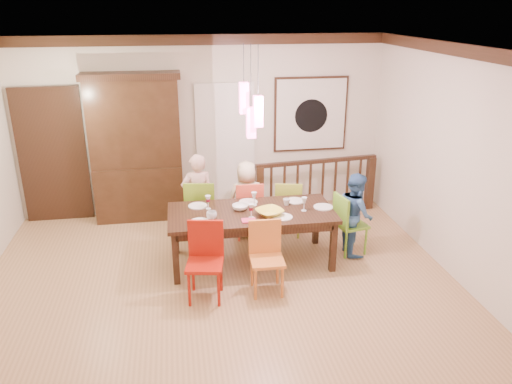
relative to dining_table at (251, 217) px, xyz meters
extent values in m
plane|color=#A67D50|center=(-0.47, -0.47, -0.67)|extent=(6.00, 6.00, 0.00)
plane|color=white|center=(-0.47, -0.47, 2.23)|extent=(6.00, 6.00, 0.00)
plane|color=beige|center=(-0.47, 2.03, 0.78)|extent=(6.00, 0.00, 6.00)
plane|color=beige|center=(2.53, -0.47, 0.78)|extent=(0.00, 5.00, 5.00)
cube|color=black|center=(-2.87, 1.98, 0.38)|extent=(1.04, 0.07, 2.24)
cube|color=silver|center=(-0.12, 1.99, 0.38)|extent=(0.97, 0.05, 2.22)
cube|color=black|center=(1.33, 2.00, 0.93)|extent=(1.25, 0.04, 1.25)
cube|color=silver|center=(1.33, 1.97, 0.93)|extent=(1.18, 0.02, 1.18)
cylinder|color=black|center=(1.33, 1.96, 0.91)|extent=(0.56, 0.01, 0.56)
cube|color=#E54487|center=(-0.08, 0.05, 1.58)|extent=(0.11, 0.11, 0.38)
cylinder|color=black|center=(-0.08, 0.05, 2.00)|extent=(0.01, 0.01, 0.46)
cube|color=#E54487|center=(0.08, -0.05, 1.43)|extent=(0.11, 0.11, 0.38)
cylinder|color=black|center=(0.08, -0.05, 1.92)|extent=(0.01, 0.01, 0.61)
cube|color=#E54487|center=(0.00, 0.00, 1.28)|extent=(0.11, 0.11, 0.38)
cylinder|color=black|center=(0.00, 0.00, 1.85)|extent=(0.01, 0.01, 0.76)
cube|color=black|center=(0.00, 0.00, 0.05)|extent=(2.21, 1.02, 0.05)
cube|color=black|center=(-1.02, 0.42, -0.32)|extent=(0.08, 0.08, 0.70)
cube|color=black|center=(1.02, 0.42, -0.32)|extent=(0.08, 0.08, 0.70)
cube|color=black|center=(-1.02, -0.42, -0.32)|extent=(0.08, 0.08, 0.70)
cube|color=black|center=(1.02, -0.42, -0.32)|extent=(0.08, 0.08, 0.70)
cube|color=black|center=(0.00, 0.44, -0.02)|extent=(2.00, 0.05, 0.10)
cube|color=black|center=(0.00, -0.44, -0.02)|extent=(2.00, 0.05, 0.10)
cube|color=#7AAB23|center=(-0.62, 0.80, -0.20)|extent=(0.50, 0.50, 0.04)
cube|color=#7AAB23|center=(-0.62, 0.80, 0.06)|extent=(0.44, 0.12, 0.48)
cylinder|color=#7AAB23|center=(-0.80, 0.62, -0.44)|extent=(0.04, 0.04, 0.46)
cylinder|color=#7AAB23|center=(-0.45, 0.62, -0.44)|extent=(0.04, 0.04, 0.46)
cylinder|color=#7AAB23|center=(-0.80, 0.97, -0.44)|extent=(0.04, 0.04, 0.46)
cylinder|color=#7AAB23|center=(-0.45, 0.97, -0.44)|extent=(0.04, 0.04, 0.46)
cube|color=#E04A30|center=(0.08, 0.81, -0.24)|extent=(0.41, 0.41, 0.04)
cube|color=#E04A30|center=(0.08, 0.81, 0.01)|extent=(0.41, 0.05, 0.44)
cylinder|color=#E04A30|center=(-0.08, 0.65, -0.46)|extent=(0.03, 0.03, 0.43)
cylinder|color=#E04A30|center=(0.24, 0.65, -0.46)|extent=(0.03, 0.03, 0.43)
cylinder|color=#E04A30|center=(-0.08, 0.98, -0.46)|extent=(0.03, 0.03, 0.43)
cylinder|color=#E04A30|center=(0.24, 0.98, -0.46)|extent=(0.03, 0.03, 0.43)
cube|color=#93A62B|center=(0.69, 0.79, -0.24)|extent=(0.48, 0.48, 0.04)
cube|color=#93A62B|center=(0.69, 0.79, -0.01)|extent=(0.40, 0.13, 0.43)
cylinder|color=#93A62B|center=(0.53, 0.63, -0.46)|extent=(0.03, 0.03, 0.42)
cylinder|color=#93A62B|center=(0.85, 0.63, -0.46)|extent=(0.03, 0.03, 0.42)
cylinder|color=#93A62B|center=(0.53, 0.95, -0.46)|extent=(0.03, 0.03, 0.42)
cylinder|color=#93A62B|center=(0.85, 0.95, -0.46)|extent=(0.03, 0.03, 0.42)
cube|color=#9B1509|center=(-0.69, -0.82, -0.21)|extent=(0.49, 0.49, 0.04)
cube|color=#9B1509|center=(-0.69, -0.82, 0.04)|extent=(0.43, 0.12, 0.47)
cylinder|color=#9B1509|center=(-0.86, -0.99, -0.45)|extent=(0.04, 0.04, 0.45)
cylinder|color=#9B1509|center=(-0.51, -0.99, -0.45)|extent=(0.04, 0.04, 0.45)
cylinder|color=#9B1509|center=(-0.86, -0.64, -0.45)|extent=(0.04, 0.04, 0.45)
cylinder|color=#9B1509|center=(-0.51, -0.64, -0.45)|extent=(0.04, 0.04, 0.45)
cube|color=orange|center=(0.07, -0.79, -0.24)|extent=(0.41, 0.41, 0.04)
cube|color=orange|center=(0.07, -0.79, 0.00)|extent=(0.40, 0.05, 0.44)
cylinder|color=orange|center=(-0.10, -0.95, -0.46)|extent=(0.03, 0.03, 0.42)
cylinder|color=orange|center=(0.23, -0.95, -0.46)|extent=(0.03, 0.03, 0.42)
cylinder|color=orange|center=(-0.10, -0.63, -0.46)|extent=(0.03, 0.03, 0.42)
cylinder|color=orange|center=(0.23, -0.63, -0.46)|extent=(0.03, 0.03, 0.42)
cube|color=#68A829|center=(1.43, 0.06, -0.25)|extent=(0.46, 0.46, 0.04)
cube|color=#68A829|center=(1.43, 0.06, -0.01)|extent=(0.11, 0.39, 0.43)
cylinder|color=#68A829|center=(1.27, -0.10, -0.46)|extent=(0.03, 0.03, 0.41)
cylinder|color=#68A829|center=(1.59, -0.10, -0.46)|extent=(0.03, 0.03, 0.41)
cylinder|color=#68A829|center=(1.27, 0.22, -0.46)|extent=(0.03, 0.03, 0.41)
cylinder|color=#68A829|center=(1.59, 0.22, -0.46)|extent=(0.03, 0.03, 0.41)
cube|color=black|center=(-1.57, 1.81, -0.22)|extent=(1.40, 0.44, 0.90)
cube|color=black|center=(-1.57, 1.83, 0.93)|extent=(1.40, 0.40, 1.40)
cube|color=black|center=(-1.57, 2.02, 0.93)|extent=(1.20, 0.02, 1.20)
cube|color=black|center=(-1.57, 1.83, 1.65)|extent=(1.50, 0.44, 0.10)
cube|color=black|center=(0.34, 1.48, -0.21)|extent=(0.13, 0.13, 0.92)
cube|color=black|center=(2.31, 1.48, -0.21)|extent=(0.13, 0.13, 0.92)
cube|color=black|center=(1.33, 1.48, 0.26)|extent=(2.09, 0.31, 0.06)
cube|color=black|center=(1.33, 1.48, -0.62)|extent=(1.97, 0.27, 0.05)
imported|color=#FECAC1|center=(-0.67, 0.87, -0.01)|extent=(0.52, 0.39, 1.32)
imported|color=beige|center=(0.06, 0.86, -0.08)|extent=(0.58, 0.39, 1.17)
imported|color=#38649D|center=(1.48, 0.06, -0.08)|extent=(0.45, 0.58, 1.18)
imported|color=yellow|center=(0.21, -0.17, 0.12)|extent=(0.45, 0.45, 0.08)
imported|color=white|center=(-0.14, 0.08, 0.11)|extent=(0.28, 0.28, 0.07)
imported|color=silver|center=(-0.54, -0.17, 0.13)|extent=(0.16, 0.16, 0.10)
imported|color=silver|center=(0.51, 0.14, 0.13)|extent=(0.13, 0.13, 0.09)
cylinder|color=white|center=(-0.70, 0.29, 0.09)|extent=(0.26, 0.26, 0.01)
cylinder|color=white|center=(0.01, 0.32, 0.09)|extent=(0.26, 0.26, 0.01)
cylinder|color=white|center=(0.66, 0.26, 0.09)|extent=(0.26, 0.26, 0.01)
cylinder|color=white|center=(-0.70, -0.25, 0.09)|extent=(0.26, 0.26, 0.01)
cylinder|color=white|center=(0.36, -0.27, 0.09)|extent=(0.26, 0.26, 0.01)
cylinder|color=white|center=(0.98, -0.03, 0.09)|extent=(0.26, 0.26, 0.01)
cube|color=#D83359|center=(-0.08, -0.31, 0.09)|extent=(0.18, 0.14, 0.01)
camera|label=1|loc=(-0.94, -6.04, 2.67)|focal=35.00mm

